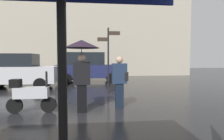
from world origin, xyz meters
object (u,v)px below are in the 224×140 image
at_px(parked_scooter, 30,94).
at_px(street_signpost, 108,54).
at_px(pedestrian_with_umbrella, 82,55).
at_px(pedestrian_with_bag, 120,79).
at_px(parked_car_left, 18,71).
at_px(parked_car_right, 88,67).

distance_m(parked_scooter, street_signpost, 4.35).
bearing_deg(parked_scooter, pedestrian_with_umbrella, -16.64).
bearing_deg(pedestrian_with_bag, parked_car_left, -132.66).
bearing_deg(parked_scooter, parked_car_right, 65.15).
distance_m(parked_car_left, street_signpost, 5.21).
relative_size(pedestrian_with_umbrella, parked_car_left, 0.53).
xyz_separation_m(parked_car_right, street_signpost, (1.03, -4.31, 0.83)).
height_order(pedestrian_with_umbrella, parked_car_left, pedestrian_with_umbrella).
bearing_deg(pedestrian_with_bag, parked_car_right, -170.00).
bearing_deg(parked_car_left, pedestrian_with_umbrella, 127.83).
xyz_separation_m(parked_scooter, street_signpost, (2.61, 3.22, 1.31)).
xyz_separation_m(pedestrian_with_umbrella, parked_scooter, (-1.53, 0.10, -1.16)).
bearing_deg(pedestrian_with_umbrella, parked_car_left, 10.79).
relative_size(pedestrian_with_umbrella, parked_scooter, 1.51).
bearing_deg(parked_car_right, pedestrian_with_bag, 92.03).
bearing_deg(pedestrian_with_umbrella, parked_scooter, 60.94).
xyz_separation_m(parked_car_left, parked_car_right, (3.78, 2.53, 0.08)).
distance_m(pedestrian_with_umbrella, parked_car_right, 7.66).
height_order(parked_car_right, street_signpost, street_signpost).
height_order(pedestrian_with_umbrella, parked_scooter, pedestrian_with_umbrella).
bearing_deg(street_signpost, parked_car_right, 103.44).
xyz_separation_m(pedestrian_with_umbrella, pedestrian_with_bag, (1.20, 0.39, -0.76)).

